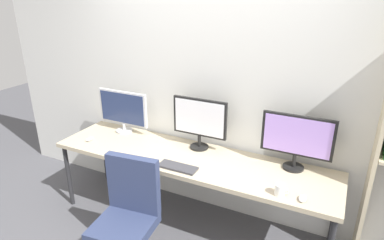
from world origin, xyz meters
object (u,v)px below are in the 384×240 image
monitor_left (123,110)px  mouse_left_side (303,198)px  keyboard_main (178,167)px  mouse_right_side (90,139)px  desk (190,161)px  coffee_mug (280,190)px  monitor_center (200,120)px  monitor_right (297,139)px  office_chair (128,229)px

monitor_left → mouse_left_side: 2.01m
keyboard_main → mouse_right_side: (-1.08, 0.10, 0.01)m
desk → coffee_mug: 0.92m
mouse_left_side → desk: bearing=167.3°
desk → mouse_left_side: (1.05, -0.24, 0.06)m
monitor_center → mouse_left_side: bearing=-23.1°
monitor_left → mouse_left_side: monitor_left is taller
desk → monitor_left: size_ratio=4.54×
monitor_center → coffee_mug: monitor_center is taller
monitor_right → keyboard_main: (-0.90, -0.44, -0.27)m
desk → mouse_left_side: mouse_left_side is taller
mouse_left_side → mouse_right_side: (-2.13, 0.10, 0.00)m
monitor_center → monitor_right: (0.90, 0.00, -0.01)m
monitor_right → mouse_right_side: 2.03m
monitor_center → mouse_left_side: size_ratio=5.65×
keyboard_main → mouse_left_side: size_ratio=3.60×
office_chair → monitor_right: bearing=41.7°
mouse_left_side → coffee_mug: 0.17m
office_chair → coffee_mug: (1.06, 0.50, 0.38)m
desk → monitor_left: (-0.90, 0.21, 0.30)m
mouse_left_side → monitor_right: bearing=108.5°
office_chair → monitor_right: 1.57m
keyboard_main → mouse_right_side: 1.08m
desk → monitor_right: (0.90, 0.21, 0.33)m
office_chair → keyboard_main: bearing=71.0°
coffee_mug → desk: bearing=164.6°
desk → office_chair: size_ratio=2.70×
keyboard_main → coffee_mug: 0.88m
monitor_left → monitor_center: monitor_center is taller
office_chair → monitor_left: monitor_left is taller
mouse_right_side → desk: bearing=7.1°
desk → mouse_left_side: size_ratio=27.89×
monitor_center → monitor_right: size_ratio=0.91×
monitor_right → mouse_left_side: 0.54m
monitor_center → mouse_left_side: 1.17m
mouse_right_side → keyboard_main: bearing=-5.1°
monitor_right → monitor_left: bearing=180.0°
desk → mouse_left_side: 1.08m
office_chair → desk: bearing=76.6°
monitor_right → mouse_left_side: monitor_right is taller
office_chair → mouse_right_side: office_chair is taller
coffee_mug → mouse_left_side: bearing=2.5°
monitor_right → mouse_left_side: size_ratio=6.21×
keyboard_main → mouse_left_side: 1.05m
mouse_left_side → coffee_mug: coffee_mug is taller
monitor_right → mouse_right_side: (-1.98, -0.35, -0.27)m
monitor_left → monitor_center: size_ratio=1.09×
keyboard_main → mouse_right_side: mouse_right_side is taller
monitor_center → coffee_mug: size_ratio=5.12×
office_chair → mouse_right_side: 1.15m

